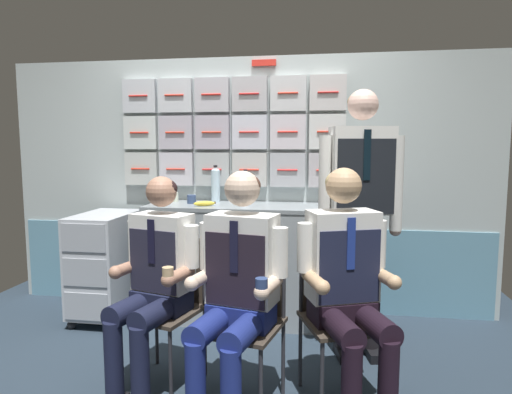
{
  "coord_description": "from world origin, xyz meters",
  "views": [
    {
      "loc": [
        0.69,
        -2.39,
        1.4
      ],
      "look_at": [
        0.27,
        0.26,
        1.1
      ],
      "focal_mm": 31.25,
      "sensor_mm": 36.0,
      "label": 1
    }
  ],
  "objects_px": {
    "folding_chair_right": "(336,302)",
    "espresso_cup_small": "(192,199)",
    "crew_member_center": "(236,282)",
    "snack_banana": "(204,203)",
    "crew_member_left": "(154,275)",
    "water_bottle_clear": "(245,188)",
    "crew_member_standing": "(361,198)",
    "folding_chair_center": "(248,305)",
    "folding_chair_left": "(171,292)",
    "service_trolley": "(106,262)",
    "crew_member_right": "(348,277)"
  },
  "relations": [
    {
      "from": "crew_member_right",
      "to": "snack_banana",
      "type": "distance_m",
      "value": 1.5
    },
    {
      "from": "crew_member_center",
      "to": "snack_banana",
      "type": "height_order",
      "value": "crew_member_center"
    },
    {
      "from": "crew_member_left",
      "to": "crew_member_standing",
      "type": "bearing_deg",
      "value": 27.65
    },
    {
      "from": "folding_chair_center",
      "to": "crew_member_right",
      "type": "bearing_deg",
      "value": -1.43
    },
    {
      "from": "crew_member_left",
      "to": "water_bottle_clear",
      "type": "xyz_separation_m",
      "value": [
        0.31,
        1.17,
        0.4
      ]
    },
    {
      "from": "service_trolley",
      "to": "espresso_cup_small",
      "type": "xyz_separation_m",
      "value": [
        0.69,
        0.17,
        0.51
      ]
    },
    {
      "from": "folding_chair_left",
      "to": "crew_member_center",
      "type": "xyz_separation_m",
      "value": [
        0.46,
        -0.3,
        0.18
      ]
    },
    {
      "from": "crew_member_left",
      "to": "water_bottle_clear",
      "type": "distance_m",
      "value": 1.28
    },
    {
      "from": "crew_member_standing",
      "to": "espresso_cup_small",
      "type": "bearing_deg",
      "value": 157.56
    },
    {
      "from": "snack_banana",
      "to": "crew_member_center",
      "type": "bearing_deg",
      "value": -67.19
    },
    {
      "from": "crew_member_left",
      "to": "snack_banana",
      "type": "distance_m",
      "value": 1.06
    },
    {
      "from": "espresso_cup_small",
      "to": "water_bottle_clear",
      "type": "bearing_deg",
      "value": 1.77
    },
    {
      "from": "folding_chair_left",
      "to": "snack_banana",
      "type": "distance_m",
      "value": 0.97
    },
    {
      "from": "folding_chair_left",
      "to": "water_bottle_clear",
      "type": "xyz_separation_m",
      "value": [
        0.27,
        1.02,
        0.55
      ]
    },
    {
      "from": "folding_chair_right",
      "to": "snack_banana",
      "type": "height_order",
      "value": "snack_banana"
    },
    {
      "from": "folding_chair_center",
      "to": "crew_member_right",
      "type": "relative_size",
      "value": 0.66
    },
    {
      "from": "crew_member_left",
      "to": "folding_chair_right",
      "type": "relative_size",
      "value": 1.45
    },
    {
      "from": "folding_chair_left",
      "to": "crew_member_right",
      "type": "distance_m",
      "value": 1.06
    },
    {
      "from": "folding_chair_right",
      "to": "espresso_cup_small",
      "type": "height_order",
      "value": "espresso_cup_small"
    },
    {
      "from": "espresso_cup_small",
      "to": "snack_banana",
      "type": "distance_m",
      "value": 0.2
    },
    {
      "from": "folding_chair_left",
      "to": "crew_member_left",
      "type": "relative_size",
      "value": 0.69
    },
    {
      "from": "crew_member_right",
      "to": "snack_banana",
      "type": "xyz_separation_m",
      "value": [
        -1.06,
        1.02,
        0.24
      ]
    },
    {
      "from": "folding_chair_right",
      "to": "water_bottle_clear",
      "type": "xyz_separation_m",
      "value": [
        -0.71,
        1.03,
        0.55
      ]
    },
    {
      "from": "crew_member_left",
      "to": "snack_banana",
      "type": "height_order",
      "value": "crew_member_left"
    },
    {
      "from": "folding_chair_center",
      "to": "water_bottle_clear",
      "type": "relative_size",
      "value": 3.02
    },
    {
      "from": "crew_member_left",
      "to": "folding_chair_center",
      "type": "relative_size",
      "value": 1.45
    },
    {
      "from": "crew_member_right",
      "to": "crew_member_left",
      "type": "bearing_deg",
      "value": -179.98
    },
    {
      "from": "folding_chair_right",
      "to": "crew_member_left",
      "type": "bearing_deg",
      "value": -171.7
    },
    {
      "from": "folding_chair_right",
      "to": "folding_chair_left",
      "type": "bearing_deg",
      "value": 179.46
    },
    {
      "from": "crew_member_center",
      "to": "crew_member_standing",
      "type": "relative_size",
      "value": 0.72
    },
    {
      "from": "service_trolley",
      "to": "crew_member_center",
      "type": "height_order",
      "value": "crew_member_center"
    },
    {
      "from": "water_bottle_clear",
      "to": "crew_member_standing",
      "type": "bearing_deg",
      "value": -32.72
    },
    {
      "from": "folding_chair_right",
      "to": "crew_member_right",
      "type": "bearing_deg",
      "value": -69.1
    },
    {
      "from": "folding_chair_center",
      "to": "water_bottle_clear",
      "type": "bearing_deg",
      "value": 100.94
    },
    {
      "from": "crew_member_standing",
      "to": "folding_chair_right",
      "type": "bearing_deg",
      "value": -108.75
    },
    {
      "from": "service_trolley",
      "to": "folding_chair_center",
      "type": "height_order",
      "value": "service_trolley"
    },
    {
      "from": "water_bottle_clear",
      "to": "folding_chair_center",
      "type": "bearing_deg",
      "value": -79.06
    },
    {
      "from": "folding_chair_left",
      "to": "water_bottle_clear",
      "type": "distance_m",
      "value": 1.19
    },
    {
      "from": "service_trolley",
      "to": "crew_member_center",
      "type": "relative_size",
      "value": 0.67
    },
    {
      "from": "folding_chair_left",
      "to": "snack_banana",
      "type": "xyz_separation_m",
      "value": [
        -0.03,
        0.87,
        0.43
      ]
    },
    {
      "from": "crew_member_left",
      "to": "espresso_cup_small",
      "type": "relative_size",
      "value": 16.93
    },
    {
      "from": "crew_member_standing",
      "to": "snack_banana",
      "type": "bearing_deg",
      "value": 160.77
    },
    {
      "from": "crew_member_standing",
      "to": "espresso_cup_small",
      "type": "relative_size",
      "value": 24.23
    },
    {
      "from": "water_bottle_clear",
      "to": "snack_banana",
      "type": "distance_m",
      "value": 0.35
    },
    {
      "from": "service_trolley",
      "to": "folding_chair_left",
      "type": "bearing_deg",
      "value": -43.95
    },
    {
      "from": "crew_member_standing",
      "to": "espresso_cup_small",
      "type": "distance_m",
      "value": 1.42
    },
    {
      "from": "folding_chair_left",
      "to": "crew_member_standing",
      "type": "distance_m",
      "value": 1.34
    },
    {
      "from": "crew_member_center",
      "to": "snack_banana",
      "type": "relative_size",
      "value": 7.44
    },
    {
      "from": "crew_member_standing",
      "to": "service_trolley",
      "type": "bearing_deg",
      "value": 169.52
    },
    {
      "from": "folding_chair_center",
      "to": "espresso_cup_small",
      "type": "bearing_deg",
      "value": 120.36
    }
  ]
}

